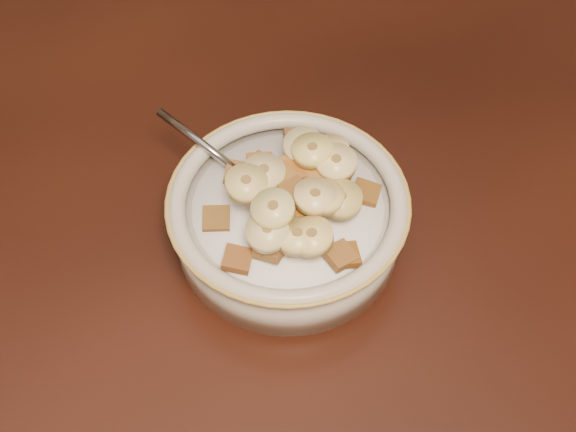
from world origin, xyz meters
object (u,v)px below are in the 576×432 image
table (123,228)px  chair (146,67)px  cereal_bowl (288,223)px  spoon (259,186)px

table → chair: chair is taller
chair → cereal_bowl: chair is taller
cereal_bowl → spoon: spoon is taller
cereal_bowl → spoon: (-0.01, 0.03, 0.03)m
chair → cereal_bowl: size_ratio=4.96×
chair → spoon: bearing=-105.7°
cereal_bowl → chair: bearing=84.8°
chair → spoon: (-0.07, -0.57, 0.36)m
table → spoon: 0.13m
cereal_bowl → spoon: 0.04m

